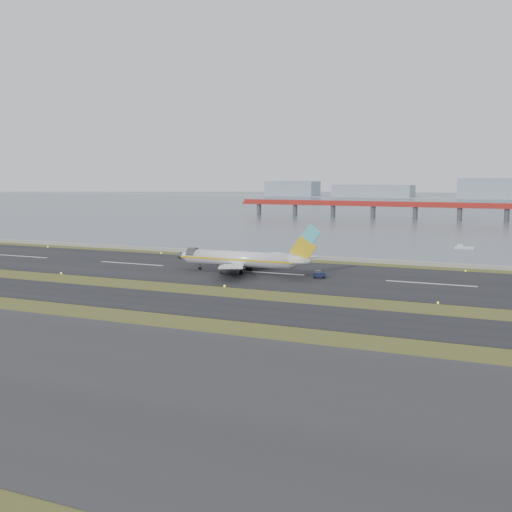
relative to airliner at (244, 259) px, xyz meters
The scene contains 11 objects.
ground 28.12m from the airliner, 80.11° to the right, with size 1000.00×1000.00×0.00m, color #3F4C1B.
apron_strip 82.70m from the airliner, 86.67° to the right, with size 1000.00×50.00×0.10m, color #29292B.
taxiway_strip 39.93m from the airliner, 83.08° to the right, with size 1000.00×18.00×0.10m, color black.
runway_strip 6.39m from the airliner, 27.64° to the left, with size 1000.00×45.00×0.10m, color black.
seawall 32.99m from the airliner, 81.61° to the left, with size 1000.00×2.50×1.00m, color #979791.
bay_water 432.55m from the airliner, 89.37° to the left, with size 1400.00×800.00×1.30m, color #465765.
red_pier 223.92m from the airliner, 83.64° to the left, with size 260.00×5.00×10.20m.
far_shoreline 592.80m from the airliner, 88.22° to the left, with size 1400.00×80.00×60.50m.
airliner is the anchor object (origin of this frame).
pushback_tug 19.76m from the airliner, ahead, with size 3.30×2.39×1.90m.
workboat_near 89.22m from the airliner, 60.90° to the left, with size 6.34×2.09×1.53m.
Camera 1 is at (62.50, -114.40, 23.83)m, focal length 45.00 mm.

